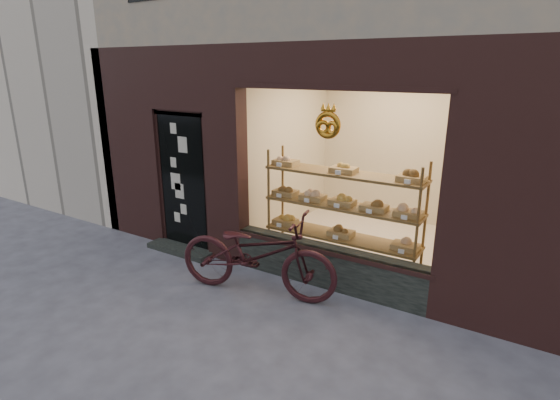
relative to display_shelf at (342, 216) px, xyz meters
The scene contains 4 objects.
ground 2.73m from the display_shelf, 100.01° to the right, with size 90.00×90.00×0.00m, color #484852.
neighbor_left 11.09m from the display_shelf, 163.64° to the left, with size 12.00×7.00×9.00m, color beige.
display_shelf is the anchor object (origin of this frame).
bicycle 1.32m from the display_shelf, 121.03° to the right, with size 0.73×2.09×1.10m, color black.
Camera 1 is at (2.71, -2.70, 2.81)m, focal length 28.00 mm.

